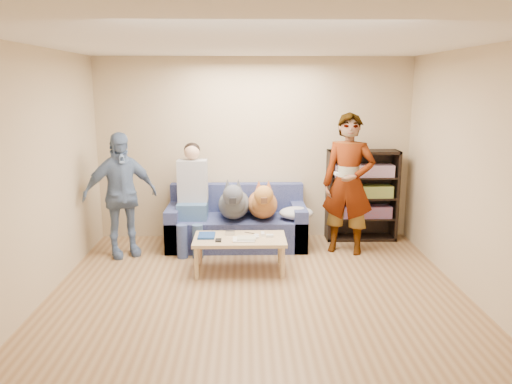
{
  "coord_description": "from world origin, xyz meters",
  "views": [
    {
      "loc": [
        -0.13,
        -4.65,
        2.22
      ],
      "look_at": [
        0.0,
        1.2,
        0.95
      ],
      "focal_mm": 35.0,
      "sensor_mm": 36.0,
      "label": 1
    }
  ],
  "objects_px": {
    "camera_silver": "(230,233)",
    "coffee_table": "(240,241)",
    "notebook_blue": "(207,236)",
    "dog_gray": "(234,203)",
    "bookshelf": "(362,193)",
    "dog_tan": "(263,203)",
    "person_standing_right": "(348,184)",
    "person_seated": "(192,193)",
    "sofa": "(237,225)",
    "person_standing_left": "(120,195)"
  },
  "relations": [
    {
      "from": "camera_silver",
      "to": "coffee_table",
      "type": "xyz_separation_m",
      "value": [
        0.12,
        -0.12,
        -0.07
      ]
    },
    {
      "from": "notebook_blue",
      "to": "dog_gray",
      "type": "distance_m",
      "value": 0.88
    },
    {
      "from": "notebook_blue",
      "to": "coffee_table",
      "type": "xyz_separation_m",
      "value": [
        0.4,
        -0.05,
        -0.06
      ]
    },
    {
      "from": "dog_gray",
      "to": "camera_silver",
      "type": "bearing_deg",
      "value": -92.59
    },
    {
      "from": "notebook_blue",
      "to": "bookshelf",
      "type": "height_order",
      "value": "bookshelf"
    },
    {
      "from": "dog_tan",
      "to": "bookshelf",
      "type": "bearing_deg",
      "value": 14.9
    },
    {
      "from": "person_standing_right",
      "to": "dog_gray",
      "type": "distance_m",
      "value": 1.55
    },
    {
      "from": "person_seated",
      "to": "bookshelf",
      "type": "bearing_deg",
      "value": 8.54
    },
    {
      "from": "sofa",
      "to": "person_seated",
      "type": "xyz_separation_m",
      "value": [
        -0.6,
        -0.13,
        0.49
      ]
    },
    {
      "from": "person_standing_left",
      "to": "camera_silver",
      "type": "bearing_deg",
      "value": -46.93
    },
    {
      "from": "dog_gray",
      "to": "coffee_table",
      "type": "bearing_deg",
      "value": -84.15
    },
    {
      "from": "person_standing_right",
      "to": "camera_silver",
      "type": "height_order",
      "value": "person_standing_right"
    },
    {
      "from": "notebook_blue",
      "to": "coffee_table",
      "type": "relative_size",
      "value": 0.24
    },
    {
      "from": "person_standing_left",
      "to": "coffee_table",
      "type": "xyz_separation_m",
      "value": [
        1.55,
        -0.61,
        -0.44
      ]
    },
    {
      "from": "coffee_table",
      "to": "bookshelf",
      "type": "height_order",
      "value": "bookshelf"
    },
    {
      "from": "dog_tan",
      "to": "bookshelf",
      "type": "distance_m",
      "value": 1.49
    },
    {
      "from": "person_seated",
      "to": "bookshelf",
      "type": "relative_size",
      "value": 1.13
    },
    {
      "from": "person_standing_left",
      "to": "bookshelf",
      "type": "height_order",
      "value": "person_standing_left"
    },
    {
      "from": "person_standing_left",
      "to": "dog_tan",
      "type": "bearing_deg",
      "value": -19.8
    },
    {
      "from": "notebook_blue",
      "to": "dog_gray",
      "type": "relative_size",
      "value": 0.21
    },
    {
      "from": "camera_silver",
      "to": "sofa",
      "type": "height_order",
      "value": "sofa"
    },
    {
      "from": "coffee_table",
      "to": "person_standing_left",
      "type": "bearing_deg",
      "value": 158.53
    },
    {
      "from": "dog_gray",
      "to": "coffee_table",
      "type": "relative_size",
      "value": 1.14
    },
    {
      "from": "notebook_blue",
      "to": "camera_silver",
      "type": "xyz_separation_m",
      "value": [
        0.28,
        0.07,
        0.01
      ]
    },
    {
      "from": "person_standing_left",
      "to": "notebook_blue",
      "type": "height_order",
      "value": "person_standing_left"
    },
    {
      "from": "person_standing_left",
      "to": "dog_gray",
      "type": "height_order",
      "value": "person_standing_left"
    },
    {
      "from": "camera_silver",
      "to": "bookshelf",
      "type": "xyz_separation_m",
      "value": [
        1.87,
        1.14,
        0.23
      ]
    },
    {
      "from": "sofa",
      "to": "dog_tan",
      "type": "bearing_deg",
      "value": -22.74
    },
    {
      "from": "sofa",
      "to": "bookshelf",
      "type": "distance_m",
      "value": 1.86
    },
    {
      "from": "bookshelf",
      "to": "sofa",
      "type": "bearing_deg",
      "value": -172.6
    },
    {
      "from": "sofa",
      "to": "dog_tan",
      "type": "xyz_separation_m",
      "value": [
        0.36,
        -0.15,
        0.36
      ]
    },
    {
      "from": "camera_silver",
      "to": "sofa",
      "type": "relative_size",
      "value": 0.06
    },
    {
      "from": "person_seated",
      "to": "dog_tan",
      "type": "distance_m",
      "value": 0.97
    },
    {
      "from": "person_standing_left",
      "to": "notebook_blue",
      "type": "bearing_deg",
      "value": -53.98
    },
    {
      "from": "camera_silver",
      "to": "dog_tan",
      "type": "bearing_deg",
      "value": 60.67
    },
    {
      "from": "person_seated",
      "to": "bookshelf",
      "type": "distance_m",
      "value": 2.43
    },
    {
      "from": "person_standing_left",
      "to": "dog_gray",
      "type": "distance_m",
      "value": 1.49
    },
    {
      "from": "camera_silver",
      "to": "bookshelf",
      "type": "bearing_deg",
      "value": 31.42
    },
    {
      "from": "sofa",
      "to": "bookshelf",
      "type": "bearing_deg",
      "value": 7.4
    },
    {
      "from": "person_standing_right",
      "to": "person_seated",
      "type": "bearing_deg",
      "value": -165.87
    },
    {
      "from": "camera_silver",
      "to": "dog_tan",
      "type": "distance_m",
      "value": 0.89
    },
    {
      "from": "sofa",
      "to": "dog_gray",
      "type": "height_order",
      "value": "dog_gray"
    },
    {
      "from": "dog_tan",
      "to": "bookshelf",
      "type": "height_order",
      "value": "bookshelf"
    },
    {
      "from": "person_standing_right",
      "to": "person_standing_left",
      "type": "height_order",
      "value": "person_standing_right"
    },
    {
      "from": "person_standing_left",
      "to": "coffee_table",
      "type": "height_order",
      "value": "person_standing_left"
    },
    {
      "from": "person_seated",
      "to": "camera_silver",
      "type": "bearing_deg",
      "value": -55.74
    },
    {
      "from": "person_seated",
      "to": "coffee_table",
      "type": "relative_size",
      "value": 1.34
    },
    {
      "from": "notebook_blue",
      "to": "person_standing_left",
      "type": "bearing_deg",
      "value": 154.05
    },
    {
      "from": "notebook_blue",
      "to": "coffee_table",
      "type": "bearing_deg",
      "value": -7.13
    },
    {
      "from": "notebook_blue",
      "to": "sofa",
      "type": "relative_size",
      "value": 0.14
    }
  ]
}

